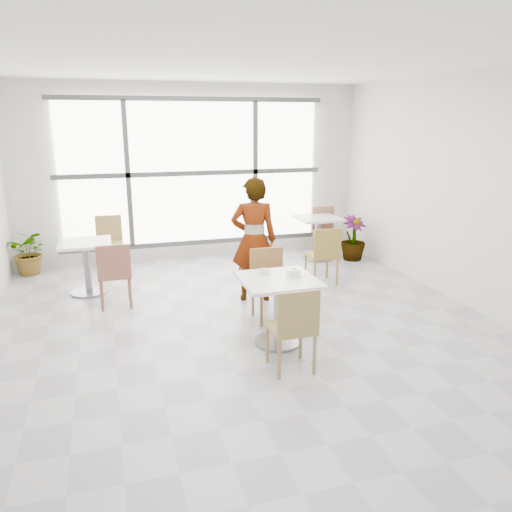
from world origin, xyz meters
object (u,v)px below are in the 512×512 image
object	(u,v)px
bg_chair_left_far	(110,239)
bg_chair_right_far	(325,228)
bg_table_left	(87,260)
bg_table_right	(318,232)
oatmeal_bowl	(294,272)
coffee_cup	(263,272)
plant_right	(353,238)
plant_left	(30,252)
main_table	(278,298)
chair_near	(294,324)
person	(254,240)
bg_chair_left_near	(114,271)
bg_chair_right_near	(324,252)
chair_far	(269,279)

from	to	relation	value
bg_chair_left_far	bg_chair_right_far	world-z (taller)	same
bg_table_left	bg_chair_right_far	bearing A→B (deg)	13.32
bg_table_left	bg_table_right	distance (m)	3.91
oatmeal_bowl	coffee_cup	bearing A→B (deg)	154.97
plant_right	plant_left	bearing A→B (deg)	172.29
plant_left	plant_right	xyz separation A→B (m)	(5.31, -0.72, 0.03)
main_table	chair_near	bearing A→B (deg)	-96.21
person	plant_left	world-z (taller)	person
oatmeal_bowl	bg_chair_left_near	world-z (taller)	bg_chair_left_near
oatmeal_bowl	bg_chair_left_far	distance (m)	4.00
plant_left	plant_right	bearing A→B (deg)	-7.71
oatmeal_bowl	bg_table_left	world-z (taller)	oatmeal_bowl
chair_near	oatmeal_bowl	distance (m)	0.80
bg_chair_right_near	bg_chair_right_far	bearing A→B (deg)	-114.75
main_table	bg_chair_left_near	size ratio (longest dim) A/B	0.92
bg_table_left	bg_chair_left_near	distance (m)	0.79
main_table	bg_table_right	xyz separation A→B (m)	(1.81, 3.08, -0.04)
chair_near	person	world-z (taller)	person
chair_far	oatmeal_bowl	xyz separation A→B (m)	(0.05, -0.71, 0.29)
chair_far	person	world-z (taller)	person
oatmeal_bowl	bg_table_right	distance (m)	3.47
bg_table_left	bg_chair_right_near	size ratio (longest dim) A/B	0.86
main_table	plant_right	bearing A→B (deg)	50.17
bg_table_right	plant_right	distance (m)	0.62
coffee_cup	plant_left	size ratio (longest dim) A/B	0.22
coffee_cup	bg_chair_left_far	size ratio (longest dim) A/B	0.18
person	bg_table_left	xyz separation A→B (m)	(-2.18, 0.92, -0.35)
bg_table_right	plant_right	size ratio (longest dim) A/B	0.96
coffee_cup	bg_chair_left_far	world-z (taller)	bg_chair_left_far
plant_right	person	bearing A→B (deg)	-147.42
oatmeal_bowl	bg_table_left	bearing A→B (deg)	133.77
chair_far	person	distance (m)	0.76
person	bg_table_right	xyz separation A→B (m)	(1.66, 1.66, -0.35)
bg_chair_left_near	bg_chair_left_far	size ratio (longest dim) A/B	1.00
bg_chair_right_near	plant_right	size ratio (longest dim) A/B	1.12
chair_far	plant_right	world-z (taller)	chair_far
chair_far	coffee_cup	distance (m)	0.68
main_table	coffee_cup	xyz separation A→B (m)	(-0.12, 0.17, 0.26)
chair_near	chair_far	distance (m)	1.42
bg_chair_left_near	bg_chair_left_far	bearing A→B (deg)	-89.18
bg_chair_left_near	plant_right	distance (m)	4.23
bg_chair_right_far	bg_chair_left_near	bearing A→B (deg)	-155.83
bg_table_left	bg_table_right	size ratio (longest dim) A/B	1.00
bg_chair_right_near	plant_left	world-z (taller)	bg_chair_right_near
coffee_cup	chair_near	bearing A→B (deg)	-86.96
bg_chair_left_near	plant_left	xyz separation A→B (m)	(-1.26, 1.93, -0.14)
coffee_cup	bg_table_right	world-z (taller)	coffee_cup
plant_left	plant_right	distance (m)	5.36
main_table	oatmeal_bowl	size ratio (longest dim) A/B	3.81
person	bg_chair_right_far	world-z (taller)	person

